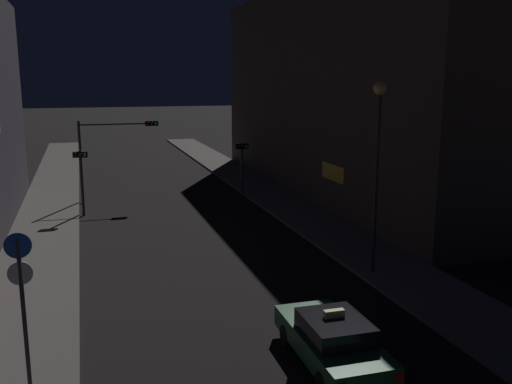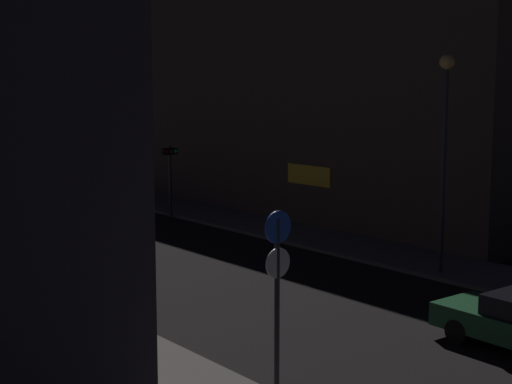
{
  "view_description": "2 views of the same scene",
  "coord_description": "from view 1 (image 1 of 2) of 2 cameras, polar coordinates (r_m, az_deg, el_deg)",
  "views": [
    {
      "loc": [
        -4.79,
        -5.41,
        7.63
      ],
      "look_at": [
        1.92,
        16.2,
        3.02
      ],
      "focal_mm": 39.33,
      "sensor_mm": 36.0,
      "label": 1
    },
    {
      "loc": [
        -14.95,
        -2.37,
        6.41
      ],
      "look_at": [
        0.72,
        17.03,
        2.97
      ],
      "focal_mm": 52.95,
      "sensor_mm": 36.0,
      "label": 2
    }
  ],
  "objects": [
    {
      "name": "sign_pole_left",
      "position": [
        14.12,
        -22.64,
        -10.15
      ],
      "size": [
        0.6,
        0.1,
        4.1
      ],
      "color": "#2D2D33",
      "rests_on": "sidewalk_left"
    },
    {
      "name": "building_facade_right",
      "position": [
        39.04,
        10.57,
        10.12
      ],
      "size": [
        9.68,
        31.82,
        13.62
      ],
      "color": "#473D33",
      "rests_on": "ground_plane"
    },
    {
      "name": "taxi",
      "position": [
        15.68,
        7.78,
        -14.7
      ],
      "size": [
        1.88,
        4.48,
        1.62
      ],
      "color": "#1E512D",
      "rests_on": "ground_plane"
    },
    {
      "name": "sidewalk_right",
      "position": [
        39.09,
        0.44,
        0.36
      ],
      "size": [
        3.31,
        66.25,
        0.14
      ],
      "primitive_type": "cube",
      "color": "#5B5651",
      "rests_on": "ground_plane"
    },
    {
      "name": "traffic_light_left_kerb",
      "position": [
        32.66,
        -17.38,
        2.25
      ],
      "size": [
        0.8,
        0.42,
        3.73
      ],
      "color": "#2D2D33",
      "rests_on": "ground_plane"
    },
    {
      "name": "street_lamp_near_block",
      "position": [
        21.65,
        12.27,
        4.72
      ],
      "size": [
        0.51,
        0.51,
        7.38
      ],
      "color": "#2D2D33",
      "rests_on": "sidewalk_right"
    },
    {
      "name": "sidewalk_left",
      "position": [
        37.37,
        -20.08,
        -0.87
      ],
      "size": [
        3.31,
        66.25,
        0.14
      ],
      "primitive_type": "cube",
      "color": "#5B5651",
      "rests_on": "ground_plane"
    },
    {
      "name": "traffic_light_overhead",
      "position": [
        35.96,
        -14.44,
        4.93
      ],
      "size": [
        4.88,
        0.42,
        5.09
      ],
      "color": "#2D2D33",
      "rests_on": "ground_plane"
    },
    {
      "name": "traffic_light_right_kerb",
      "position": [
        36.15,
        -1.43,
        3.47
      ],
      "size": [
        0.8,
        0.42,
        3.58
      ],
      "color": "#2D2D33",
      "rests_on": "ground_plane"
    }
  ]
}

